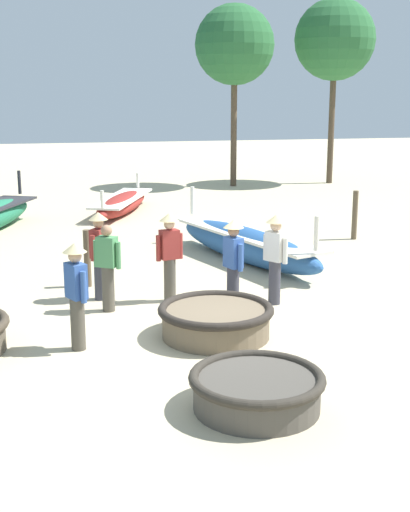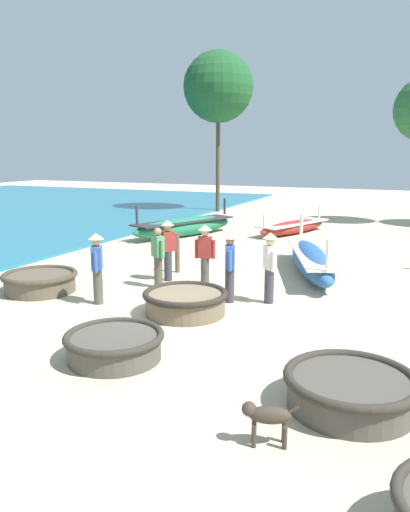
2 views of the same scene
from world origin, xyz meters
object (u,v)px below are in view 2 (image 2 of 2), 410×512
Objects in this scene: fisherman_crouching at (205,252)px; fisherman_with_hat at (230,262)px; coracle_front_left at (350,389)px; coracle_front_right at (185,301)px; fisherman_by_coracle at (97,264)px; long_boat_ochre_hull at (311,260)px; coracle_weathered at (114,344)px; mooring_post_inland at (177,253)px; fisherman_standing_right at (168,246)px; long_boat_red_hull at (293,227)px; coracle_nearest at (40,281)px; dog at (266,416)px; long_boat_green_hull at (184,226)px; fisherman_hauling at (158,256)px; fisherman_standing_left at (270,263)px; tree_right_mid at (218,87)px.

fisherman_with_hat is at bearing -40.26° from fisherman_crouching.
coracle_front_left is 4.74m from coracle_front_right.
fisherman_crouching is 1.00× the size of fisherman_by_coracle.
coracle_front_left is 0.35× the size of long_boat_ochre_hull.
fisherman_with_hat is at bearing -108.14° from long_boat_ochre_hull.
coracle_weathered is at bearing -99.12° from fisherman_with_hat.
mooring_post_inland is (-3.63, -1.38, 0.17)m from long_boat_ochre_hull.
long_boat_red_hull is at bearing 82.73° from fisherman_standing_right.
fisherman_with_hat reaches higher than coracle_nearest.
coracle_nearest is 4.87m from fisherman_with_hat.
coracle_weathered is (-3.91, 0.10, -0.02)m from coracle_front_left.
coracle_front_left is 6.61m from fisherman_by_coracle.
fisherman_with_hat and fisherman_by_coracle have the same top height.
dog is (3.49, -6.12, -0.59)m from fisherman_crouching.
long_boat_red_hull is at bearing 31.90° from long_boat_green_hull.
coracle_weathered is 1.02× the size of fisherman_with_hat.
dog is at bearing -64.77° from fisherman_with_hat.
coracle_front_left is at bearing -55.00° from long_boat_green_hull.
dog is at bearing -24.52° from coracle_weathered.
fisherman_hauling is 1.73m from mooring_post_inland.
fisherman_by_coracle reaches higher than coracle_nearest.
fisherman_with_hat is 2.52× the size of dog.
fisherman_hauling is at bearing -137.34° from long_boat_ochre_hull.
coracle_front_right is at bearing -87.49° from long_boat_red_hull.
long_boat_red_hull is 2.72× the size of fisherman_by_coracle.
coracle_front_left is at bearing -35.55° from coracle_front_right.
fisherman_with_hat is 3.31m from mooring_post_inland.
fisherman_crouching and fisherman_standing_left have the same top height.
fisherman_crouching is (-4.29, 4.80, 0.68)m from coracle_front_left.
mooring_post_inland is 0.13× the size of tree_right_mid.
long_boat_ochre_hull is 6.29m from fisherman_by_coracle.
tree_right_mid reaches higher than mooring_post_inland.
fisherman_with_hat reaches higher than coracle_front_left.
fisherman_by_coracle is at bearing -128.62° from long_boat_ochre_hull.
coracle_weathered is at bearing -72.38° from tree_right_mid.
long_boat_ochre_hull is 1.15× the size of long_boat_red_hull.
coracle_weathered is 3.41m from dog.
fisherman_crouching reaches higher than coracle_front_right.
fisherman_crouching reaches higher than long_boat_red_hull.
dog is (-0.80, -1.32, 0.09)m from coracle_front_left.
long_boat_red_hull is 2.72× the size of fisherman_with_hat.
fisherman_hauling is 2.37× the size of dog.
fisherman_hauling is at bearing -162.55° from fisherman_crouching.
coracle_nearest is 1.62× the size of mooring_post_inland.
long_boat_green_hull is (-4.01, -2.50, 0.11)m from long_boat_red_hull.
fisherman_standing_left is at bearing 70.47° from coracle_weathered.
mooring_post_inland is at bearing 100.05° from fisherman_hauling.
tree_right_mid is (-2.07, 8.74, 6.63)m from long_boat_green_hull.
long_boat_ochre_hull is 7.69m from long_boat_green_hull.
fisherman_standing_right is at bearing 108.00° from coracle_weathered.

